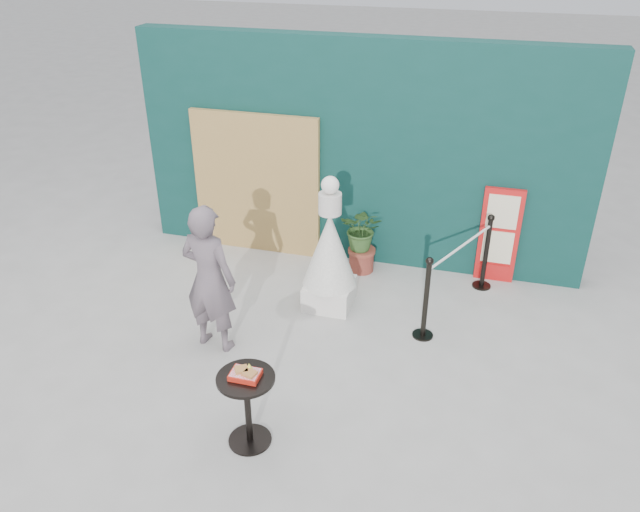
{
  "coord_description": "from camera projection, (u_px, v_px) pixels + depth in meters",
  "views": [
    {
      "loc": [
        1.61,
        -4.54,
        4.28
      ],
      "look_at": [
        0.0,
        1.2,
        1.0
      ],
      "focal_mm": 35.0,
      "sensor_mm": 36.0,
      "label": 1
    }
  ],
  "objects": [
    {
      "name": "food_basket",
      "position": [
        246.0,
        374.0,
        5.39
      ],
      "size": [
        0.26,
        0.19,
        0.11
      ],
      "color": "red",
      "rests_on": "cafe_table"
    },
    {
      "name": "back_wall",
      "position": [
        360.0,
        154.0,
        8.21
      ],
      "size": [
        6.0,
        0.3,
        3.0
      ],
      "primitive_type": "cube",
      "color": "#0B312D",
      "rests_on": "ground"
    },
    {
      "name": "menu_board",
      "position": [
        499.0,
        236.0,
        8.0
      ],
      "size": [
        0.5,
        0.07,
        1.3
      ],
      "color": "red",
      "rests_on": "ground"
    },
    {
      "name": "cafe_table",
      "position": [
        247.0,
        399.0,
        5.53
      ],
      "size": [
        0.52,
        0.52,
        0.75
      ],
      "color": "black",
      "rests_on": "ground"
    },
    {
      "name": "woman",
      "position": [
        209.0,
        279.0,
        6.66
      ],
      "size": [
        0.68,
        0.5,
        1.71
      ],
      "primitive_type": "imported",
      "rotation": [
        0.0,
        0.0,
        3.0
      ],
      "color": "#63555C",
      "rests_on": "ground"
    },
    {
      "name": "planter",
      "position": [
        362.0,
        235.0,
        8.28
      ],
      "size": [
        0.55,
        0.47,
        0.93
      ],
      "color": "brown",
      "rests_on": "ground"
    },
    {
      "name": "statue",
      "position": [
        330.0,
        255.0,
        7.45
      ],
      "size": [
        0.66,
        0.66,
        1.7
      ],
      "color": "white",
      "rests_on": "ground"
    },
    {
      "name": "bamboo_fence",
      "position": [
        256.0,
        185.0,
        8.6
      ],
      "size": [
        1.8,
        0.08,
        2.0
      ],
      "primitive_type": "cube",
      "color": "tan",
      "rests_on": "ground"
    },
    {
      "name": "ground",
      "position": [
        288.0,
        398.0,
        6.27
      ],
      "size": [
        60.0,
        60.0,
        0.0
      ],
      "primitive_type": "plane",
      "color": "#ADAAA5",
      "rests_on": "ground"
    },
    {
      "name": "stanchion_barrier",
      "position": [
        458.0,
        275.0,
        7.44
      ],
      "size": [
        0.84,
        1.54,
        1.03
      ],
      "color": "black",
      "rests_on": "ground"
    }
  ]
}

